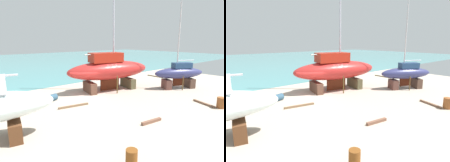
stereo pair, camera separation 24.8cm
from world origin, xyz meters
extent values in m
plane|color=#B3A492|center=(0.00, -5.04, 0.00)|extent=(45.53, 45.53, 0.00)
cube|color=teal|center=(0.00, 37.68, 0.00)|extent=(151.89, 62.68, 0.01)
cube|color=#56321B|center=(-7.92, -4.35, 0.56)|extent=(1.10, 2.08, 1.12)
cube|color=brown|center=(9.02, -3.47, 0.57)|extent=(1.28, 1.56, 1.14)
cube|color=brown|center=(11.72, -4.94, 0.57)|extent=(1.28, 1.56, 1.14)
cylinder|color=brown|center=(9.91, -5.05, 0.80)|extent=(0.12, 0.12, 1.59)
cylinder|color=brown|center=(10.83, -3.36, 0.80)|extent=(0.12, 0.12, 1.59)
ellipsoid|color=navy|center=(10.37, -4.21, 1.85)|extent=(6.24, 4.48, 1.29)
cube|color=#49190A|center=(10.37, -4.21, 0.75)|extent=(1.34, 0.78, 0.91)
cube|color=navy|center=(10.64, -4.35, 2.75)|extent=(2.45, 1.98, 0.65)
cylinder|color=silver|center=(10.10, -4.06, 6.95)|extent=(0.15, 0.15, 9.04)
cylinder|color=silver|center=(11.05, -4.58, 3.33)|extent=(1.94, 1.12, 0.10)
cube|color=brown|center=(6.11, 0.08, 0.59)|extent=(1.22, 2.56, 1.17)
cube|color=brown|center=(1.22, 1.16, 0.59)|extent=(1.22, 2.56, 1.17)
cylinder|color=brown|center=(4.03, 2.28, 0.95)|extent=(0.12, 0.12, 1.91)
cylinder|color=brown|center=(3.30, -1.04, 0.95)|extent=(0.12, 0.12, 1.91)
ellipsoid|color=#B52623|center=(3.67, 0.62, 2.32)|extent=(10.44, 5.17, 2.09)
cube|color=#562110|center=(3.67, 0.62, 0.55)|extent=(2.36, 0.60, 1.46)
cube|color=#AA2212|center=(3.18, 0.73, 3.79)|extent=(3.92, 2.59, 1.05)
cylinder|color=beige|center=(2.45, 0.89, 4.17)|extent=(3.45, 0.88, 0.13)
cube|color=navy|center=(-7.05, 1.41, 0.42)|extent=(0.37, 0.25, 0.84)
cube|color=orange|center=(-7.05, 1.41, 1.15)|extent=(0.47, 0.30, 0.63)
sphere|color=tan|center=(-7.05, 1.41, 1.58)|extent=(0.22, 0.22, 0.22)
cylinder|color=#2F5168|center=(-3.20, 1.07, 0.32)|extent=(1.05, 0.86, 0.63)
cylinder|color=brown|center=(6.76, -10.31, 0.47)|extent=(0.93, 0.93, 0.93)
cylinder|color=brown|center=(-4.67, -10.63, 0.41)|extent=(0.77, 0.77, 0.83)
cube|color=brown|center=(6.66, -8.93, 0.08)|extent=(0.86, 2.22, 0.17)
cube|color=brown|center=(-2.54, -1.78, 0.08)|extent=(2.65, 0.71, 0.16)
cube|color=brown|center=(14.40, 2.08, 0.06)|extent=(0.16, 2.99, 0.13)
cube|color=brown|center=(-0.11, -8.28, 0.10)|extent=(1.74, 0.48, 0.20)
camera|label=1|loc=(-10.53, -15.97, 5.69)|focal=30.95mm
camera|label=2|loc=(-10.34, -16.13, 5.69)|focal=30.95mm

